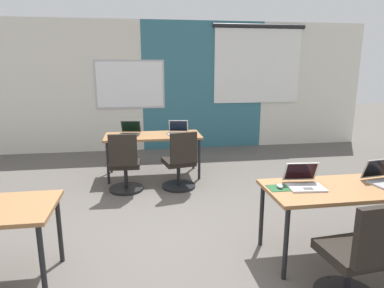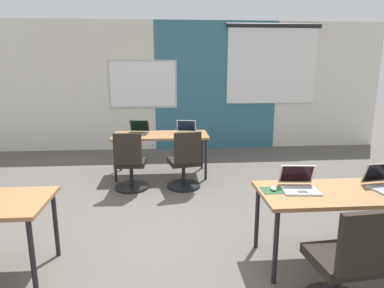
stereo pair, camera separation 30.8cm
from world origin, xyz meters
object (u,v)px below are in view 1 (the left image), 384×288
at_px(desk_near_right, 347,192).
at_px(chair_far_right, 180,165).
at_px(laptop_far_left, 130,132).
at_px(laptop_far_right, 178,131).
at_px(desk_far_center, 153,138).
at_px(chair_far_left, 125,168).
at_px(mouse_far_right, 192,134).
at_px(laptop_near_right_end, 384,178).
at_px(chair_near_right_inner, 357,263).
at_px(laptop_near_right_inner, 304,182).
at_px(mouse_near_right_inner, 280,186).

xyz_separation_m(desk_near_right, chair_far_right, (-1.38, 2.09, -0.28)).
bearing_deg(laptop_far_left, laptop_far_right, 2.93).
height_order(desk_far_center, chair_far_left, chair_far_left).
height_order(desk_near_right, laptop_far_left, laptop_far_left).
distance_m(mouse_far_right, laptop_near_right_end, 3.08).
xyz_separation_m(laptop_near_right_end, chair_near_right_inner, (-0.77, -0.76, -0.39)).
distance_m(desk_near_right, chair_far_left, 3.06).
bearing_deg(laptop_near_right_end, desk_near_right, 178.84).
height_order(mouse_far_right, chair_far_left, chair_far_left).
bearing_deg(desk_far_center, laptop_far_right, 2.33).
bearing_deg(chair_far_right, chair_far_left, -11.91).
bearing_deg(laptop_near_right_end, chair_far_right, 123.74).
height_order(laptop_far_right, laptop_near_right_end, laptop_near_right_end).
relative_size(laptop_far_left, chair_far_left, 0.41).
height_order(desk_far_center, laptop_near_right_end, laptop_near_right_end).
bearing_deg(chair_near_right_inner, mouse_far_right, -82.80).
height_order(desk_near_right, chair_far_left, chair_far_left).
height_order(mouse_far_right, laptop_far_left, laptop_far_left).
height_order(laptop_far_left, laptop_near_right_inner, same).
bearing_deg(laptop_near_right_inner, chair_far_left, 136.82).
xyz_separation_m(chair_far_left, chair_near_right_inner, (1.86, -2.81, 0.00)).
relative_size(chair_far_left, mouse_near_right_inner, 8.59).
xyz_separation_m(desk_far_center, laptop_near_right_inner, (1.33, -2.73, 0.11)).
distance_m(laptop_far_right, laptop_near_right_inner, 2.89).
bearing_deg(laptop_near_right_end, chair_near_right_inner, -143.09).
bearing_deg(mouse_far_right, desk_far_center, 173.61).
bearing_deg(laptop_far_right, chair_near_right_inner, -64.23).
relative_size(chair_far_right, laptop_near_right_inner, 2.56).
height_order(chair_far_right, laptop_far_left, laptop_far_left).
height_order(desk_near_right, desk_far_center, same).
bearing_deg(mouse_far_right, laptop_near_right_end, -60.33).
relative_size(chair_far_left, laptop_near_right_inner, 2.56).
bearing_deg(laptop_far_left, chair_far_left, -86.66).
relative_size(desk_near_right, chair_far_right, 1.74).
xyz_separation_m(laptop_far_right, mouse_far_right, (0.22, -0.09, -0.03)).
height_order(laptop_far_right, laptop_far_left, laptop_far_right).
xyz_separation_m(chair_far_right, laptop_near_right_end, (1.81, -2.04, 0.39)).
relative_size(mouse_far_right, laptop_near_right_inner, 0.31).
distance_m(desk_near_right, laptop_far_right, 3.11).
relative_size(desk_far_center, laptop_far_right, 4.20).
distance_m(chair_far_right, laptop_far_left, 1.17).
height_order(laptop_near_right_inner, mouse_near_right_inner, laptop_near_right_inner).
bearing_deg(desk_far_center, chair_far_left, -123.01).
distance_m(laptop_far_right, chair_far_left, 1.20).
distance_m(desk_far_center, mouse_far_right, 0.66).
bearing_deg(laptop_near_right_inner, mouse_near_right_inner, -173.29).
relative_size(chair_far_right, laptop_near_right_end, 2.50).
height_order(mouse_far_right, chair_far_right, chair_far_right).
relative_size(desk_far_center, laptop_far_left, 4.28).
xyz_separation_m(desk_near_right, chair_near_right_inner, (-0.34, -0.71, -0.28)).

